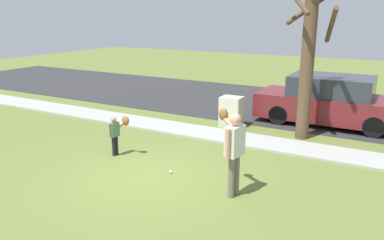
% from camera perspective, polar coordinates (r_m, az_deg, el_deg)
% --- Properties ---
extents(ground_plane, '(48.00, 48.00, 0.00)m').
position_cam_1_polar(ground_plane, '(11.87, 2.82, -2.35)').
color(ground_plane, olive).
extents(sidewalk_strip, '(36.00, 1.20, 0.06)m').
position_cam_1_polar(sidewalk_strip, '(11.94, 3.03, -2.08)').
color(sidewalk_strip, '#A3A39E').
rests_on(sidewalk_strip, ground).
extents(road_surface, '(36.00, 6.80, 0.02)m').
position_cam_1_polar(road_surface, '(16.44, 10.78, 2.47)').
color(road_surface, '#2D2D30').
rests_on(road_surface, ground).
extents(person_adult, '(0.69, 0.73, 1.74)m').
position_cam_1_polar(person_adult, '(7.79, 6.09, -3.76)').
color(person_adult, '#6B6656').
rests_on(person_adult, ground).
extents(person_child, '(0.52, 0.38, 1.09)m').
position_cam_1_polar(person_child, '(10.21, -10.95, -1.44)').
color(person_child, black).
rests_on(person_child, ground).
extents(baseball, '(0.07, 0.07, 0.07)m').
position_cam_1_polar(baseball, '(9.16, -3.12, -7.61)').
color(baseball, white).
rests_on(baseball, ground).
extents(utility_cabinet, '(0.69, 0.54, 1.00)m').
position_cam_1_polar(utility_cabinet, '(12.77, 5.81, 1.21)').
color(utility_cabinet, beige).
rests_on(utility_cabinet, ground).
extents(street_tree_near, '(1.85, 1.88, 5.08)m').
position_cam_1_polar(street_tree_near, '(11.61, 16.74, 10.26)').
color(street_tree_near, brown).
rests_on(street_tree_near, ground).
extents(parked_suv_maroon, '(4.70, 1.90, 1.63)m').
position_cam_1_polar(parked_suv_maroon, '(13.67, 19.61, 2.58)').
color(parked_suv_maroon, maroon).
rests_on(parked_suv_maroon, road_surface).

